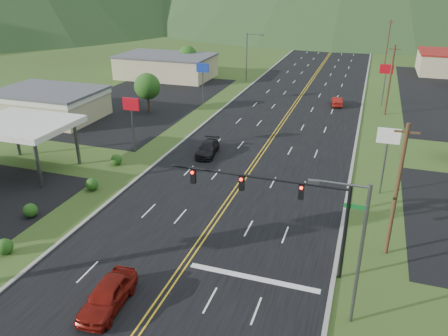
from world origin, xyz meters
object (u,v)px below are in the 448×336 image
(gas_canopy, at_px, (22,126))
(traffic_signal, at_px, (285,199))
(streetlight_east, at_px, (355,246))
(car_red_near, at_px, (108,296))
(car_dark_mid, at_px, (208,149))
(streetlight_west, at_px, (248,54))
(car_red_far, at_px, (337,101))

(gas_canopy, bearing_deg, traffic_signal, -15.70)
(streetlight_east, distance_m, gas_canopy, 35.28)
(streetlight_east, height_order, car_red_near, streetlight_east)
(streetlight_east, height_order, car_dark_mid, streetlight_east)
(traffic_signal, relative_size, streetlight_east, 1.46)
(streetlight_west, height_order, car_red_near, streetlight_west)
(traffic_signal, relative_size, car_red_far, 3.15)
(gas_canopy, xyz_separation_m, car_dark_mid, (16.31, 9.86, -4.16))
(car_red_far, bearing_deg, traffic_signal, 81.68)
(gas_canopy, relative_size, car_red_near, 1.98)
(streetlight_east, xyz_separation_m, car_red_far, (-4.84, 47.52, -4.50))
(car_red_far, bearing_deg, car_red_near, 71.42)
(streetlight_east, relative_size, gas_canopy, 0.90)
(car_red_near, relative_size, car_red_far, 1.21)
(gas_canopy, relative_size, car_dark_mid, 2.04)
(streetlight_east, distance_m, streetlight_west, 64.21)
(streetlight_west, height_order, car_dark_mid, streetlight_west)
(traffic_signal, bearing_deg, gas_canopy, 164.30)
(gas_canopy, height_order, car_dark_mid, gas_canopy)
(streetlight_east, bearing_deg, streetlight_west, 110.86)
(traffic_signal, height_order, car_red_far, traffic_signal)
(gas_canopy, distance_m, car_dark_mid, 19.51)
(streetlight_west, bearing_deg, car_dark_mid, -81.08)
(car_dark_mid, bearing_deg, car_red_near, -89.93)
(gas_canopy, bearing_deg, car_red_far, 51.42)
(traffic_signal, xyz_separation_m, car_red_far, (-0.15, 43.52, -4.64))
(car_red_near, height_order, car_red_far, car_red_near)
(car_red_near, height_order, car_dark_mid, car_red_near)
(gas_canopy, xyz_separation_m, car_red_far, (28.34, 35.52, -4.19))
(streetlight_west, relative_size, gas_canopy, 0.90)
(streetlight_west, relative_size, car_red_near, 1.78)
(car_red_far, bearing_deg, streetlight_west, -43.23)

